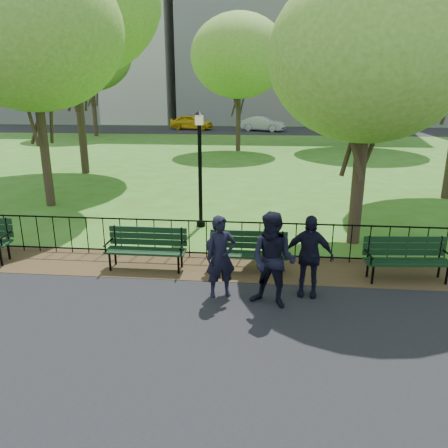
# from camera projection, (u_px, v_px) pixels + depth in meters

# --- Properties ---
(ground) EXTENTS (120.00, 120.00, 0.00)m
(ground) POSITION_uv_depth(u_px,v_px,m) (268.00, 301.00, 7.98)
(ground) COLOR #3E6119
(asphalt_path) EXTENTS (60.00, 9.20, 0.01)m
(asphalt_path) POSITION_uv_depth(u_px,v_px,m) (266.00, 444.00, 4.74)
(asphalt_path) COLOR black
(asphalt_path) RESTS_ON ground
(dirt_strip) EXTENTS (60.00, 1.60, 0.01)m
(dirt_strip) POSITION_uv_depth(u_px,v_px,m) (268.00, 268.00, 9.40)
(dirt_strip) COLOR #392B17
(dirt_strip) RESTS_ON ground
(far_street) EXTENTS (70.00, 9.00, 0.01)m
(far_street) POSITION_uv_depth(u_px,v_px,m) (269.00, 130.00, 41.25)
(far_street) COLOR black
(far_street) RESTS_ON ground
(iron_fence) EXTENTS (24.06, 0.06, 1.00)m
(iron_fence) POSITION_uv_depth(u_px,v_px,m) (269.00, 239.00, 9.73)
(iron_fence) COLOR black
(iron_fence) RESTS_ON ground
(apartment_west) EXTENTS (22.00, 15.00, 26.00)m
(apartment_west) POSITION_uv_depth(u_px,v_px,m) (87.00, 8.00, 51.87)
(apartment_west) COLOR beige
(apartment_west) RESTS_ON ground
(park_bench_main) EXTENTS (1.69, 0.53, 0.93)m
(park_bench_main) POSITION_uv_depth(u_px,v_px,m) (237.00, 247.00, 9.10)
(park_bench_main) COLOR black
(park_bench_main) RESTS_ON ground
(park_bench_left_a) EXTENTS (1.70, 0.53, 0.96)m
(park_bench_left_a) POSITION_uv_depth(u_px,v_px,m) (147.00, 244.00, 9.29)
(park_bench_left_a) COLOR black
(park_bench_left_a) RESTS_ON ground
(park_bench_right_a) EXTENTS (1.71, 0.66, 0.95)m
(park_bench_right_a) POSITION_uv_depth(u_px,v_px,m) (407.00, 254.00, 8.72)
(park_bench_right_a) COLOR black
(park_bench_right_a) RESTS_ON ground
(lamppost) EXTENTS (0.28, 0.28, 3.17)m
(lamppost) POSITION_uv_depth(u_px,v_px,m) (200.00, 165.00, 11.84)
(lamppost) COLOR black
(lamppost) RESTS_ON ground
(tree_near_w) EXTENTS (5.54, 5.54, 7.72)m
(tree_near_w) POSITION_uv_depth(u_px,v_px,m) (30.00, 31.00, 12.97)
(tree_near_w) COLOR #2D2116
(tree_near_w) RESTS_ON ground
(tree_near_e) EXTENTS (4.58, 4.58, 6.38)m
(tree_near_e) POSITION_uv_depth(u_px,v_px,m) (370.00, 55.00, 9.74)
(tree_near_e) COLOR #2D2116
(tree_near_e) RESTS_ON ground
(tree_far_c) EXTENTS (5.78, 5.78, 8.06)m
(tree_far_c) POSITION_uv_depth(u_px,v_px,m) (239.00, 56.00, 25.94)
(tree_far_c) COLOR #2D2116
(tree_far_c) RESTS_ON ground
(tree_far_e) EXTENTS (7.59, 7.59, 10.58)m
(tree_far_e) POSITION_uv_depth(u_px,v_px,m) (369.00, 29.00, 27.30)
(tree_far_e) COLOR #2D2116
(tree_far_e) RESTS_ON ground
(tree_far_w) EXTENTS (6.57, 6.57, 9.15)m
(tree_far_w) POSITION_uv_depth(u_px,v_px,m) (90.00, 54.00, 34.45)
(tree_far_w) COLOR #2D2116
(tree_far_w) RESTS_ON ground
(person_left) EXTENTS (0.66, 0.54, 1.54)m
(person_left) POSITION_uv_depth(u_px,v_px,m) (221.00, 257.00, 7.94)
(person_left) COLOR black
(person_left) RESTS_ON asphalt_path
(person_mid) EXTENTS (0.93, 0.70, 1.71)m
(person_mid) POSITION_uv_depth(u_px,v_px,m) (273.00, 260.00, 7.54)
(person_mid) COLOR black
(person_mid) RESTS_ON asphalt_path
(person_right) EXTENTS (0.95, 0.49, 1.55)m
(person_right) POSITION_uv_depth(u_px,v_px,m) (308.00, 256.00, 7.98)
(person_right) COLOR black
(person_right) RESTS_ON asphalt_path
(taxi) EXTENTS (4.36, 2.43, 1.40)m
(taxi) POSITION_uv_depth(u_px,v_px,m) (192.00, 122.00, 41.79)
(taxi) COLOR gold
(taxi) RESTS_ON far_street
(sedan_silver) EXTENTS (4.28, 2.78, 1.33)m
(sedan_silver) POSITION_uv_depth(u_px,v_px,m) (263.00, 124.00, 40.21)
(sedan_silver) COLOR #AAACB2
(sedan_silver) RESTS_ON far_street
(sedan_dark) EXTENTS (6.04, 3.47, 1.65)m
(sedan_dark) POSITION_uv_depth(u_px,v_px,m) (380.00, 123.00, 39.02)
(sedan_dark) COLOR black
(sedan_dark) RESTS_ON far_street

